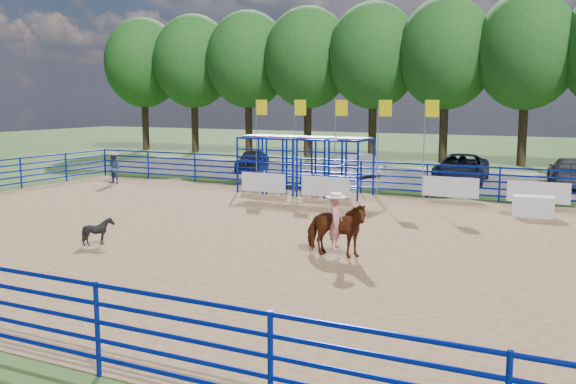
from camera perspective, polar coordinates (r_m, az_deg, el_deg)
The scene contains 14 objects.
ground at distance 20.18m, azimuth -3.30°, elevation -3.88°, with size 120.00×120.00×0.00m, color #395622.
arena_dirt at distance 20.18m, azimuth -3.30°, elevation -3.85°, with size 30.00×20.00×0.02m, color #9B744D.
gravel_strip at distance 35.75m, azimuth 10.32°, elevation 1.34°, with size 40.00×10.00×0.01m, color gray.
announcer_table at distance 24.76m, azimuth 20.97°, elevation -1.21°, with size 1.42×0.66×0.75m, color white.
horse_and_rider at distance 17.29m, azimuth 4.28°, elevation -2.93°, with size 1.82×0.90×2.46m.
calf at distance 19.48m, azimuth -16.49°, elevation -3.37°, with size 0.66×0.74×0.81m, color black.
spectator_cowboy at distance 33.21m, azimuth -15.24°, elevation 2.06°, with size 0.80×0.65×1.56m.
car_a at distance 38.14m, azimuth -3.20°, elevation 2.84°, with size 1.47×3.64×1.24m, color black.
car_b at distance 34.69m, azimuth 6.26°, elevation 2.38°, with size 1.47×4.21×1.39m, color #989CA1.
car_c at distance 33.69m, azimuth 15.13°, elevation 2.03°, with size 2.42×5.24×1.46m, color black.
car_d at distance 33.59m, azimuth 23.90°, elevation 1.58°, with size 2.04×5.01×1.45m, color #545456.
perimeter_fence at distance 20.03m, azimuth -3.32°, elevation -1.78°, with size 30.10×20.10×1.50m.
chute_assembly at distance 28.63m, azimuth 2.15°, elevation 2.29°, with size 19.32×2.41×4.20m.
treeline at distance 44.34m, azimuth 13.90°, elevation 12.31°, with size 56.40×6.40×11.24m.
Camera 1 is at (9.80, -17.12, 4.25)m, focal length 40.00 mm.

